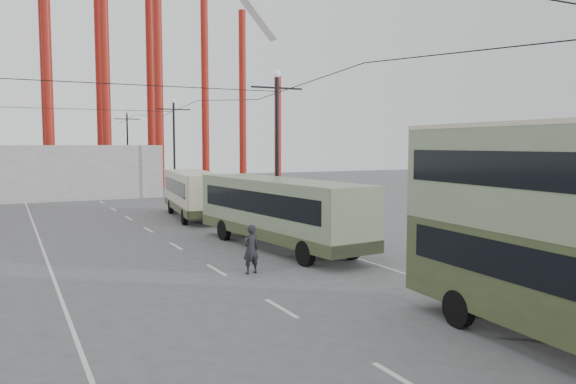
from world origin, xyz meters
TOP-DOWN VIEW (x-y plane):
  - ground at (0.00, 0.00)m, footprint 160.00×160.00m
  - road_markings at (-0.86, 19.70)m, footprint 12.52×120.00m
  - lamp_post_mid at (5.60, 18.00)m, footprint 3.20×0.44m
  - lamp_post_far at (5.60, 40.00)m, footprint 3.20×0.44m
  - lamp_post_distant at (5.60, 62.00)m, footprint 3.20×0.44m
  - fairground_shed at (-6.00, 47.00)m, footprint 22.00×10.00m
  - single_decker_green at (3.37, 13.12)m, footprint 3.97×12.18m
  - single_decker_cream at (3.08, 26.20)m, footprint 3.81×10.42m
  - pedestrian at (0.00, 8.76)m, footprint 0.78×0.58m

SIDE VIEW (x-z plane):
  - ground at x=0.00m, z-range 0.00..0.00m
  - road_markings at x=-0.86m, z-range 0.00..0.01m
  - pedestrian at x=0.00m, z-range 0.00..1.94m
  - single_decker_cream at x=3.08m, z-range 0.20..3.37m
  - single_decker_green at x=3.37m, z-range 0.22..3.60m
  - fairground_shed at x=-6.00m, z-range 0.00..5.00m
  - lamp_post_mid at x=5.60m, z-range 0.02..9.34m
  - lamp_post_far at x=5.60m, z-range 0.02..9.34m
  - lamp_post_distant at x=5.60m, z-range 0.02..9.34m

